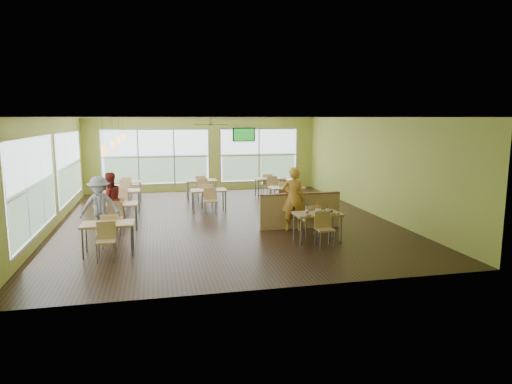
% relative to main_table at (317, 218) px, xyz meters
% --- Properties ---
extents(room, '(12.00, 12.04, 3.20)m').
position_rel_main_table_xyz_m(room, '(-2.00, 3.00, 0.97)').
color(room, black).
rests_on(room, ground).
extents(window_bays, '(9.24, 10.24, 2.38)m').
position_rel_main_table_xyz_m(window_bays, '(-4.65, 6.08, 0.85)').
color(window_bays, white).
rests_on(window_bays, room).
extents(main_table, '(1.22, 1.52, 0.87)m').
position_rel_main_table_xyz_m(main_table, '(0.00, 0.00, 0.00)').
color(main_table, tan).
rests_on(main_table, floor).
extents(half_wall_divider, '(2.40, 0.14, 1.04)m').
position_rel_main_table_xyz_m(half_wall_divider, '(0.00, 1.45, -0.11)').
color(half_wall_divider, tan).
rests_on(half_wall_divider, floor).
extents(dining_tables, '(6.92, 8.72, 0.87)m').
position_rel_main_table_xyz_m(dining_tables, '(-3.05, 4.71, -0.00)').
color(dining_tables, tan).
rests_on(dining_tables, floor).
extents(pendant_lights, '(0.11, 7.31, 0.86)m').
position_rel_main_table_xyz_m(pendant_lights, '(-5.20, 3.68, 1.82)').
color(pendant_lights, '#2D2119').
rests_on(pendant_lights, ceiling).
extents(ceiling_fan, '(1.25, 1.25, 0.29)m').
position_rel_main_table_xyz_m(ceiling_fan, '(-2.00, 6.00, 2.32)').
color(ceiling_fan, '#2D2119').
rests_on(ceiling_fan, ceiling).
extents(tv_backwall, '(1.00, 0.07, 0.60)m').
position_rel_main_table_xyz_m(tv_backwall, '(-0.20, 8.90, 1.82)').
color(tv_backwall, black).
rests_on(tv_backwall, wall_back).
extents(man_plaid, '(0.74, 0.57, 1.83)m').
position_rel_main_table_xyz_m(man_plaid, '(-0.26, 1.28, 0.28)').
color(man_plaid, '#CB5E16').
rests_on(man_plaid, floor).
extents(patron_maroon, '(0.97, 0.88, 1.62)m').
position_rel_main_table_xyz_m(patron_maroon, '(-5.40, 2.86, 0.18)').
color(patron_maroon, maroon).
rests_on(patron_maroon, floor).
extents(patron_grey, '(1.08, 0.66, 1.63)m').
position_rel_main_table_xyz_m(patron_grey, '(-5.57, 1.82, 0.19)').
color(patron_grey, slate).
rests_on(patron_grey, floor).
extents(cup_blue, '(0.09, 0.09, 0.31)m').
position_rel_main_table_xyz_m(cup_blue, '(-0.33, -0.12, 0.18)').
color(cup_blue, white).
rests_on(cup_blue, main_table).
extents(cup_yellow, '(0.10, 0.10, 0.37)m').
position_rel_main_table_xyz_m(cup_yellow, '(-0.08, -0.16, 0.19)').
color(cup_yellow, white).
rests_on(cup_yellow, main_table).
extents(cup_red_near, '(0.09, 0.09, 0.34)m').
position_rel_main_table_xyz_m(cup_red_near, '(0.01, -0.11, 0.19)').
color(cup_red_near, white).
rests_on(cup_red_near, main_table).
extents(cup_red_far, '(0.09, 0.09, 0.33)m').
position_rel_main_table_xyz_m(cup_red_far, '(0.23, -0.12, 0.19)').
color(cup_red_far, white).
rests_on(cup_red_far, main_table).
extents(food_basket, '(0.23, 0.23, 0.05)m').
position_rel_main_table_xyz_m(food_basket, '(0.35, 0.10, 0.15)').
color(food_basket, black).
rests_on(food_basket, main_table).
extents(ketchup_cup, '(0.06, 0.06, 0.03)m').
position_rel_main_table_xyz_m(ketchup_cup, '(0.48, -0.25, 0.13)').
color(ketchup_cup, '#9C1C00').
rests_on(ketchup_cup, main_table).
extents(wrapper_left, '(0.19, 0.17, 0.04)m').
position_rel_main_table_xyz_m(wrapper_left, '(-0.35, -0.30, 0.14)').
color(wrapper_left, '#A1744E').
rests_on(wrapper_left, main_table).
extents(wrapper_mid, '(0.25, 0.23, 0.05)m').
position_rel_main_table_xyz_m(wrapper_mid, '(0.08, 0.09, 0.14)').
color(wrapper_mid, '#A1744E').
rests_on(wrapper_mid, main_table).
extents(wrapper_right, '(0.17, 0.16, 0.04)m').
position_rel_main_table_xyz_m(wrapper_right, '(0.34, -0.24, 0.14)').
color(wrapper_right, '#A1744E').
rests_on(wrapper_right, main_table).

